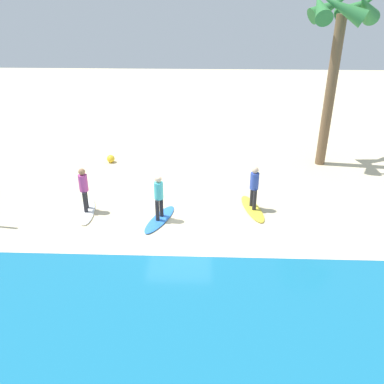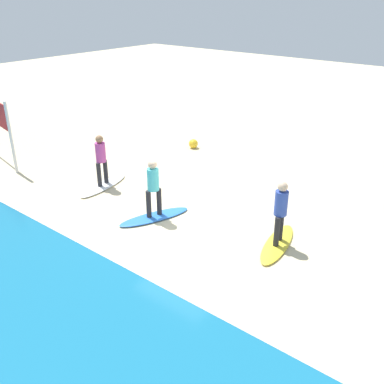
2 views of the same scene
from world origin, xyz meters
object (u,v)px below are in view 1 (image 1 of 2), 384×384
(surfboard_white, at_px, (87,211))
(beach_ball, at_px, (111,159))
(palm_tree, at_px, (340,28))
(surfer_white, at_px, (84,186))
(surfer_blue, at_px, (159,194))
(surfboard_yellow, at_px, (252,208))
(surfboard_blue, at_px, (160,219))
(surfer_yellow, at_px, (254,185))

(surfboard_white, distance_m, beach_ball, 4.79)
(palm_tree, relative_size, beach_ball, 20.36)
(surfboard_white, bearing_deg, surfer_white, -0.00)
(surfer_blue, distance_m, surfboard_white, 2.98)
(beach_ball, bearing_deg, surfboard_yellow, 144.99)
(surfboard_blue, relative_size, surfboard_white, 1.00)
(surfer_yellow, height_order, surfer_blue, same)
(surfboard_yellow, xyz_separation_m, surfboard_white, (6.13, 0.39, 0.00))
(surfer_white, bearing_deg, surfboard_white, 0.00)
(surfer_yellow, height_order, surfboard_white, surfer_yellow)
(surfboard_yellow, distance_m, surfboard_blue, 3.49)
(surfer_white, height_order, beach_ball, surfer_white)
(surfer_yellow, relative_size, palm_tree, 0.22)
(surfer_blue, relative_size, beach_ball, 4.49)
(surfboard_blue, height_order, surfer_blue, surfer_blue)
(surfer_yellow, bearing_deg, surfboard_white, 3.64)
(surfer_blue, xyz_separation_m, surfboard_white, (2.76, -0.51, -0.99))
(surfer_blue, bearing_deg, surfboard_blue, 90.00)
(surfboard_blue, bearing_deg, surfboard_yellow, 124.93)
(surfer_yellow, distance_m, surfboard_blue, 3.63)
(surfboard_white, relative_size, palm_tree, 0.28)
(surfer_blue, bearing_deg, beach_ball, -61.27)
(surfboard_yellow, xyz_separation_m, surfboard_blue, (3.37, 0.90, 0.00))
(surfer_yellow, bearing_deg, surfboard_blue, 15.00)
(surfer_yellow, xyz_separation_m, surfboard_blue, (3.37, 0.90, -0.99))
(surfboard_blue, bearing_deg, palm_tree, 148.36)
(surfer_blue, distance_m, beach_ball, 6.10)
(surfboard_yellow, height_order, palm_tree, palm_tree)
(surfboard_white, xyz_separation_m, beach_ball, (0.14, -4.78, 0.14))
(surfboard_blue, xyz_separation_m, beach_ball, (2.90, -5.30, 0.14))
(surfboard_white, relative_size, surfer_white, 1.28)
(surfboard_yellow, relative_size, surfboard_white, 1.00)
(surfer_yellow, relative_size, surfer_white, 1.00)
(surfboard_white, height_order, surfer_white, surfer_white)
(surfboard_white, bearing_deg, beach_ball, 171.71)
(surfer_blue, bearing_deg, surfer_yellow, -165.00)
(surfer_yellow, xyz_separation_m, surfboard_white, (6.13, 0.39, -0.99))
(surfer_yellow, bearing_deg, beach_ball, -35.01)
(surfer_blue, relative_size, surfboard_white, 0.78)
(surfboard_yellow, height_order, surfer_blue, surfer_blue)
(surfboard_white, xyz_separation_m, surfer_white, (0.00, 0.00, 0.99))
(surfboard_blue, height_order, palm_tree, palm_tree)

